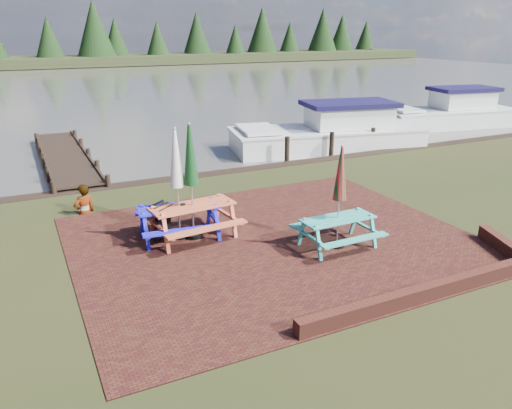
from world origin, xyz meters
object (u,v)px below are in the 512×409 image
object	(u,v)px
picnic_table_teal	(338,213)
person	(82,185)
chalkboard	(162,221)
boat_far	(450,114)
picnic_table_red	(192,200)
jetty	(66,156)
boat_near	(331,134)
picnic_table_blue	(178,201)

from	to	relation	value
picnic_table_teal	person	bearing A→B (deg)	134.62
chalkboard	boat_far	world-z (taller)	boat_far
picnic_table_teal	chalkboard	size ratio (longest dim) A/B	2.79
picnic_table_red	person	world-z (taller)	picnic_table_red
jetty	boat_far	size ratio (longest dim) A/B	1.22
chalkboard	person	size ratio (longest dim) A/B	0.53
picnic_table_red	boat_far	xyz separation A→B (m)	(17.18, 8.66, -0.49)
boat_near	picnic_table_blue	bearing A→B (deg)	138.89
picnic_table_teal	chalkboard	bearing A→B (deg)	146.43
jetty	boat_far	distance (m)	19.07
chalkboard	boat_far	bearing A→B (deg)	-12.99
picnic_table_red	person	xyz separation A→B (m)	(-2.10, 2.86, -0.16)
picnic_table_blue	chalkboard	bearing A→B (deg)	166.53
picnic_table_red	boat_far	distance (m)	19.24
jetty	picnic_table_blue	bearing A→B (deg)	-80.15
picnic_table_teal	boat_far	world-z (taller)	picnic_table_teal
jetty	boat_far	world-z (taller)	boat_far
boat_near	boat_far	distance (m)	8.76
boat_near	person	size ratio (longest dim) A/B	5.32
picnic_table_red	boat_near	bearing A→B (deg)	33.38
jetty	boat_far	xyz separation A→B (m)	(19.06, -0.62, 0.35)
picnic_table_teal	chalkboard	xyz separation A→B (m)	(-3.42, 2.20, -0.39)
picnic_table_red	jetty	bearing A→B (deg)	95.80
picnic_table_blue	boat_near	xyz separation A→B (m)	(8.88, 6.82, -0.46)
picnic_table_blue	picnic_table_red	bearing A→B (deg)	-18.52
picnic_table_teal	picnic_table_blue	size ratio (longest dim) A/B	0.90
picnic_table_red	picnic_table_teal	bearing A→B (deg)	-40.64
picnic_table_blue	chalkboard	distance (m)	0.63
person	picnic_table_teal	bearing A→B (deg)	116.05
chalkboard	boat_far	distance (m)	19.71
jetty	person	size ratio (longest dim) A/B	5.67
chalkboard	picnic_table_red	bearing A→B (deg)	-60.71
picnic_table_red	person	size ratio (longest dim) A/B	1.70
picnic_table_red	chalkboard	bearing A→B (deg)	151.78
picnic_table_red	picnic_table_blue	distance (m)	0.33
chalkboard	picnic_table_blue	bearing A→B (deg)	-58.43
picnic_table_blue	chalkboard	size ratio (longest dim) A/B	3.11
picnic_table_teal	jetty	bearing A→B (deg)	111.69
jetty	person	bearing A→B (deg)	-91.92
chalkboard	boat_near	bearing A→B (deg)	-2.30
jetty	boat_near	distance (m)	10.72
picnic_table_teal	boat_far	size ratio (longest dim) A/B	0.32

